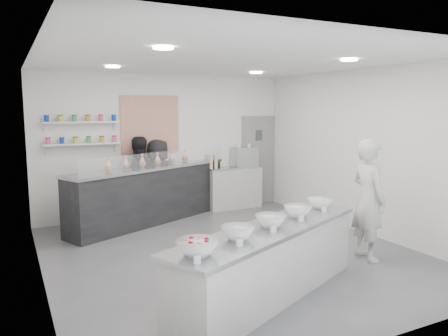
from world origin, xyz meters
The scene contains 26 objects.
floor centered at (0.00, 0.00, 0.00)m, with size 6.00×6.00×0.00m, color #515156.
ceiling centered at (0.00, 0.00, 3.00)m, with size 6.00×6.00×0.00m, color white.
back_wall centered at (0.00, 3.00, 1.50)m, with size 5.50×5.50×0.00m, color white.
left_wall centered at (-2.75, 0.00, 1.50)m, with size 6.00×6.00×0.00m, color white.
right_wall centered at (2.75, 0.00, 1.50)m, with size 6.00×6.00×0.00m, color white.
back_door centered at (2.30, 2.97, 1.05)m, with size 0.88×0.04×2.10m, color gray.
pattern_panel centered at (-0.35, 2.98, 1.95)m, with size 1.25×0.03×1.20m, color #AA2D0B.
jar_shelf_lower centered at (-1.75, 2.90, 1.60)m, with size 1.45×0.22×0.04m, color silver.
jar_shelf_upper centered at (-1.75, 2.90, 2.02)m, with size 1.45×0.22×0.04m, color silver.
preserve_jars centered at (-1.75, 2.88, 1.88)m, with size 1.45×0.10×0.56m, color #FF3B73, non-canonical shape.
downlight_0 centered at (-1.40, -1.00, 2.98)m, with size 0.24×0.24×0.02m, color white.
downlight_1 centered at (1.40, -1.00, 2.98)m, with size 0.24×0.24×0.02m, color white.
downlight_2 centered at (-1.40, 1.60, 2.98)m, with size 0.24×0.24×0.02m, color white.
downlight_3 centered at (1.40, 1.60, 2.98)m, with size 0.24×0.24×0.02m, color white.
prep_counter centered at (-0.30, -1.62, 0.44)m, with size 3.19×0.73×0.87m, color beige.
back_bar centered at (-0.54, 2.42, 0.57)m, with size 3.69×0.68×1.14m, color black.
sneeze_guard centered at (-0.41, 2.13, 1.30)m, with size 3.64×0.02×0.31m, color white.
espresso_ledge centered at (1.55, 2.78, 0.48)m, with size 1.29×0.41×0.96m, color beige.
espresso_machine centered at (1.81, 2.78, 1.17)m, with size 0.55×0.38×0.42m, color #93969E.
cup_stacks centered at (1.00, 2.78, 1.11)m, with size 0.24×0.24×0.30m, color #CCAD95, non-canonical shape.
prep_bowls centered at (-0.30, -1.62, 0.95)m, with size 2.98×0.48×0.15m, color white, non-canonical shape.
label_cards centered at (-0.51, -2.08, 0.91)m, with size 2.66×0.04×0.07m, color white, non-canonical shape.
cookie_bags centered at (-0.54, 2.42, 1.27)m, with size 2.14×0.14×0.26m, color pink, non-canonical shape.
woman_prep centered at (1.76, -1.14, 0.92)m, with size 0.67×0.44×1.84m, color beige.
staff_left centered at (-0.73, 2.67, 0.86)m, with size 0.84×0.65×1.73m, color black.
staff_right centered at (-0.30, 2.67, 0.83)m, with size 0.81×0.53×1.66m, color black.
Camera 1 is at (-3.10, -5.93, 2.30)m, focal length 35.00 mm.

